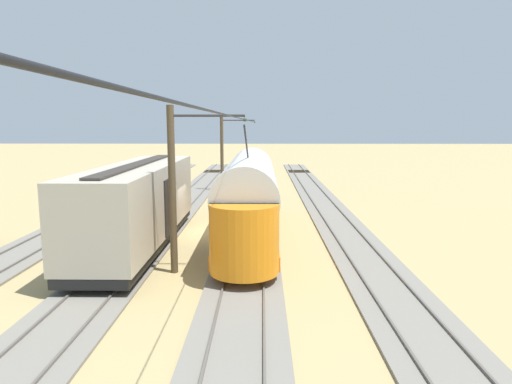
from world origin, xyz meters
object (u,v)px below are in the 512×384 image
vintage_streetcar (249,195)px  track_end_bumper (128,192)px  catenary_pole_foreground (223,152)px  catenary_pole_mid_near (175,187)px  boxcar_adjacent (138,203)px

vintage_streetcar → track_end_bumper: (10.22, -13.23, -1.85)m
vintage_streetcar → catenary_pole_foreground: 16.37m
catenary_pole_mid_near → track_end_bumper: 20.33m
track_end_bumper → catenary_pole_foreground: bearing=-159.0°
catenary_pole_foreground → boxcar_adjacent: bearing=82.5°
boxcar_adjacent → track_end_bumper: bearing=-71.5°
vintage_streetcar → catenary_pole_foreground: size_ratio=2.41×
boxcar_adjacent → catenary_pole_mid_near: catenary_pole_mid_near is taller
vintage_streetcar → track_end_bumper: 16.81m
catenary_pole_mid_near → vintage_streetcar: bearing=-116.6°
catenary_pole_foreground → catenary_pole_mid_near: (0.00, 21.52, 0.00)m
boxcar_adjacent → catenary_pole_mid_near: (-2.38, 3.40, 1.27)m
vintage_streetcar → catenary_pole_mid_near: 6.18m
catenary_pole_foreground → catenary_pole_mid_near: size_ratio=1.00×
vintage_streetcar → track_end_bumper: bearing=-52.3°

